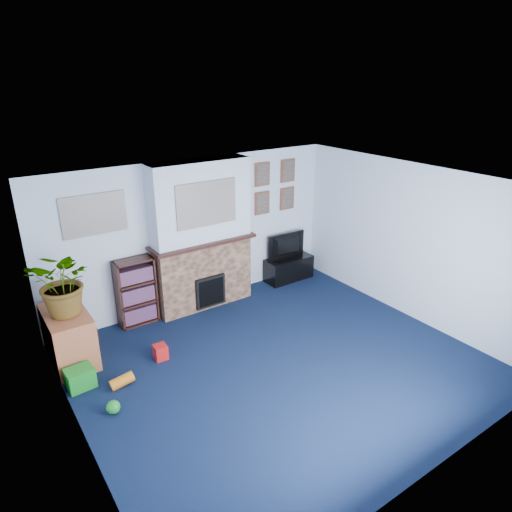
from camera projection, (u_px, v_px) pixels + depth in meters
floor at (279, 363)px, 6.08m from camera, size 5.00×4.50×0.01m
ceiling at (283, 187)px, 5.18m from camera, size 5.00×4.50×0.01m
wall_back at (196, 233)px, 7.35m from camera, size 5.00×0.04×2.40m
wall_front at (440, 374)px, 3.92m from camera, size 5.00×0.04×2.40m
wall_left at (71, 346)px, 4.32m from camera, size 0.04×4.50×2.40m
wall_right at (411, 242)px, 6.95m from camera, size 0.04×4.50×2.40m
chimney_breast at (202, 237)px, 7.20m from camera, size 1.72×0.50×2.40m
collage_main at (207, 204)px, 6.82m from camera, size 1.00×0.03×0.68m
collage_left at (94, 215)px, 6.30m from camera, size 0.90×0.03×0.58m
portrait_tl at (262, 174)px, 7.72m from camera, size 0.30×0.03×0.40m
portrait_tr at (288, 171)px, 8.01m from camera, size 0.30×0.03×0.40m
portrait_bl at (262, 203)px, 7.91m from camera, size 0.30×0.03×0.40m
portrait_br at (287, 198)px, 8.20m from camera, size 0.30×0.03×0.40m
tv_stand at (289, 268)px, 8.48m from camera, size 0.91×0.38×0.43m
television at (289, 246)px, 8.33m from camera, size 0.79×0.13×0.45m
bookshelf at (136, 293)px, 6.91m from camera, size 0.58×0.28×1.05m
sideboard at (69, 338)px, 6.03m from camera, size 0.52×0.93×0.72m
potted_plant at (64, 282)px, 5.71m from camera, size 1.06×1.05×0.89m
mantel_clock at (202, 236)px, 7.14m from camera, size 0.10×0.06×0.15m
mantel_candle at (220, 232)px, 7.31m from camera, size 0.05×0.05×0.16m
mantel_teddy at (172, 243)px, 6.87m from camera, size 0.14×0.14×0.14m
mantel_can at (242, 228)px, 7.54m from camera, size 0.05×0.05×0.11m
green_crate at (80, 377)px, 5.58m from camera, size 0.34×0.28×0.26m
toy_ball at (113, 406)px, 5.17m from camera, size 0.16×0.16×0.16m
toy_block at (161, 352)px, 6.15m from camera, size 0.18×0.18×0.21m
toy_tube at (122, 381)px, 5.63m from camera, size 0.31×0.14×0.18m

